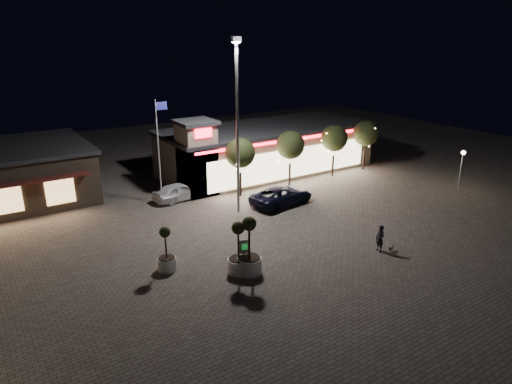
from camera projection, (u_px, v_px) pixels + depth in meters
ground at (280, 260)px, 26.60m from camera, size 90.00×90.00×0.00m
retail_building at (264, 149)px, 43.30m from camera, size 20.40×8.40×6.10m
floodlight_pole at (237, 118)px, 31.67m from camera, size 0.60×0.40×12.38m
flagpole at (159, 143)px, 34.37m from camera, size 0.95×0.10×8.00m
lamp_post_east at (462, 163)px, 37.69m from camera, size 0.36×0.36×3.48m
string_tree_a at (240, 153)px, 36.21m from camera, size 2.42×2.42×4.79m
string_tree_b at (290, 145)px, 38.79m from camera, size 2.42×2.42×4.79m
string_tree_c at (334, 138)px, 41.36m from camera, size 2.42×2.42×4.79m
string_tree_d at (366, 133)px, 43.42m from camera, size 2.42×2.42×4.79m
pickup_truck at (282, 195)px, 35.18m from camera, size 5.54×3.11×1.46m
white_sedan at (179, 191)px, 36.10m from camera, size 4.36×2.13×1.43m
pedestrian at (380, 239)px, 27.47m from camera, size 0.47×0.65×1.68m
dog at (392, 247)px, 27.66m from camera, size 0.51×0.31×0.28m
planter_left at (167, 257)px, 25.31m from camera, size 1.06×1.06×2.61m
planter_mid at (249, 256)px, 24.91m from camera, size 1.36×1.36×3.33m
planter_right at (239, 257)px, 24.98m from camera, size 1.23×1.23×3.03m
valet_sign at (244, 249)px, 25.08m from camera, size 0.59×0.26×1.86m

